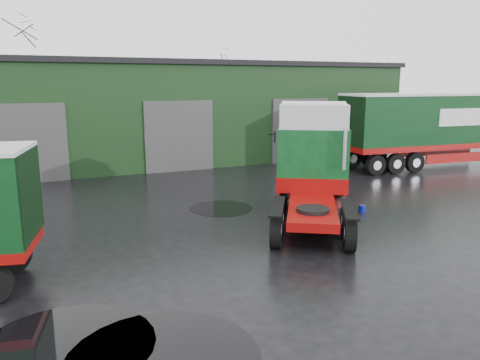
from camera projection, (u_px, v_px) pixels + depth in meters
The scene contains 10 objects.
ground at pixel (257, 257), 13.71m from camera, with size 100.00×100.00×0.00m, color black.
warehouse at pixel (153, 110), 31.69m from camera, with size 32.40×12.40×6.30m.
hero_tractor at pixel (313, 167), 16.24m from camera, with size 2.92×6.89×4.28m, color #0D451B, non-canonical shape.
lorry_right at pixel (443, 130), 28.15m from camera, with size 2.92×16.85×4.43m, color silver, non-canonical shape.
wash_bucket at pixel (362, 209), 18.47m from camera, with size 0.27×0.27×0.26m, color #0814AD.
tree_back_a at pixel (21, 85), 37.03m from camera, with size 4.40×4.40×9.50m, color black, non-canonical shape.
tree_back_b at pixel (210, 96), 43.71m from camera, with size 4.40×4.40×7.50m, color black, non-canonical shape.
puddle_0 at pixel (163, 359), 8.66m from camera, with size 3.69×3.69×0.01m, color black.
puddle_1 at pixel (221, 208), 18.99m from camera, with size 2.56×2.56×0.01m, color black.
puddle_2 at pixel (64, 347), 9.05m from camera, with size 3.54×3.54×0.01m, color black.
Camera 1 is at (-5.81, -11.58, 5.04)m, focal length 35.00 mm.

